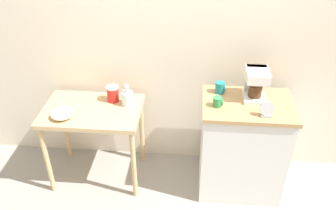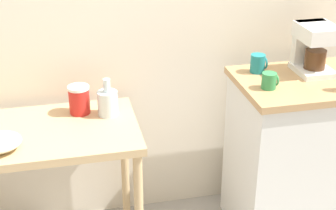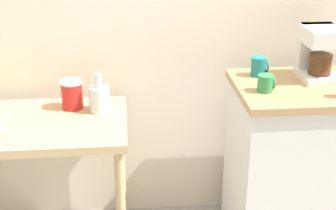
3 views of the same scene
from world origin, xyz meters
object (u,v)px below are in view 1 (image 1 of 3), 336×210
Objects in this scene: canister_enamel at (113,94)px; table_clock at (267,110)px; glass_carafe_vase at (127,98)px; mug_dark_teal at (220,87)px; mug_tall_green at (218,102)px; coffee_maker at (256,82)px; bowl_stoneware at (62,114)px.

table_clock is (1.28, -0.36, 0.14)m from canister_enamel.
mug_dark_teal reaches higher than glass_carafe_vase.
mug_dark_teal reaches higher than mug_tall_green.
coffee_maker is (1.08, -0.03, 0.23)m from glass_carafe_vase.
mug_dark_teal is (-0.28, 0.05, -0.09)m from coffee_maker.
bowl_stoneware is 0.56m from glass_carafe_vase.
glass_carafe_vase is at bearing 165.96° from mug_tall_green.
glass_carafe_vase is 0.81m from mug_tall_green.
bowl_stoneware is 1.30m from mug_tall_green.
glass_carafe_vase is 0.15m from canister_enamel.
coffee_maker is at bearing -10.42° from mug_dark_teal.
coffee_maker is at bearing 102.33° from table_clock.
table_clock is at bearing -15.59° from canister_enamel.
mug_tall_green reaches higher than glass_carafe_vase.
mug_tall_green is at bearing -152.00° from coffee_maker.
table_clock reaches higher than bowl_stoneware.
coffee_maker reaches higher than canister_enamel.
coffee_maker reaches higher than mug_tall_green.
canister_enamel is (0.37, 0.29, 0.04)m from bowl_stoneware.
mug_dark_teal is at bearing 83.02° from mug_tall_green.
coffee_maker is at bearing -3.92° from canister_enamel.
canister_enamel is 1.51× the size of mug_dark_teal.
mug_tall_green is (0.78, -0.19, 0.13)m from glass_carafe_vase.
bowl_stoneware is 1.66m from table_clock.
canister_enamel is at bearing 159.36° from glass_carafe_vase.
mug_dark_teal is 0.79× the size of table_clock.
coffee_maker is 0.29m from table_clock.
mug_dark_teal is 1.21× the size of mug_tall_green.
table_clock reaches higher than mug_tall_green.
canister_enamel is 1.19× the size of table_clock.
bowl_stoneware is 2.43× the size of mug_tall_green.
mug_dark_teal is 0.22m from mug_tall_green.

